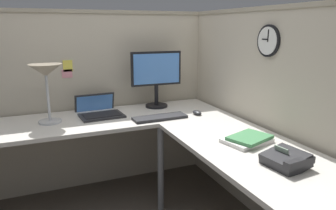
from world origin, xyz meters
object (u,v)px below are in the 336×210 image
object	(u,v)px
laptop	(99,111)
computer_mouse	(197,113)
wall_clock	(269,41)
book_stack	(248,139)
monitor	(156,75)
keyboard	(160,118)
desk_lamp_dome	(46,75)
office_phone	(287,160)

from	to	relation	value
laptop	computer_mouse	size ratio (longest dim) A/B	3.85
wall_clock	computer_mouse	bearing A→B (deg)	121.36
book_stack	wall_clock	distance (m)	0.71
monitor	wall_clock	distance (m)	1.04
book_stack	keyboard	bearing A→B (deg)	113.74
wall_clock	book_stack	bearing A→B (deg)	-142.45
computer_mouse	desk_lamp_dome	size ratio (longest dim) A/B	0.23
computer_mouse	book_stack	size ratio (longest dim) A/B	0.32
office_phone	book_stack	world-z (taller)	office_phone
laptop	wall_clock	size ratio (longest dim) A/B	1.82
keyboard	desk_lamp_dome	xyz separation A→B (m)	(-0.81, 0.23, 0.35)
office_phone	wall_clock	world-z (taller)	wall_clock
computer_mouse	laptop	bearing A→B (deg)	155.64
laptop	wall_clock	world-z (taller)	wall_clock
laptop	desk_lamp_dome	xyz separation A→B (m)	(-0.39, -0.10, 0.34)
computer_mouse	office_phone	xyz separation A→B (m)	(-0.05, -1.09, 0.02)
monitor	keyboard	world-z (taller)	monitor
book_stack	laptop	bearing A→B (deg)	124.81
laptop	keyboard	world-z (taller)	laptop
desk_lamp_dome	office_phone	world-z (taller)	desk_lamp_dome
office_phone	wall_clock	distance (m)	0.91
laptop	book_stack	xyz separation A→B (m)	(0.73, -1.05, -0.00)
book_stack	wall_clock	bearing A→B (deg)	37.55
laptop	book_stack	distance (m)	1.28
monitor	book_stack	bearing A→B (deg)	-79.72
desk_lamp_dome	office_phone	bearing A→B (deg)	-50.67
book_stack	wall_clock	xyz separation A→B (m)	(0.31, 0.24, 0.59)
laptop	monitor	bearing A→B (deg)	4.18
desk_lamp_dome	wall_clock	distance (m)	1.62
monitor	wall_clock	size ratio (longest dim) A/B	2.27
office_phone	keyboard	bearing A→B (deg)	104.27
desk_lamp_dome	wall_clock	world-z (taller)	wall_clock
monitor	computer_mouse	bearing A→B (deg)	-60.35
monitor	laptop	distance (m)	0.60
laptop	desk_lamp_dome	size ratio (longest dim) A/B	0.90
keyboard	computer_mouse	world-z (taller)	computer_mouse
computer_mouse	office_phone	world-z (taller)	office_phone
laptop	computer_mouse	world-z (taller)	laptop
wall_clock	office_phone	bearing A→B (deg)	-119.33
keyboard	wall_clock	distance (m)	0.99
computer_mouse	keyboard	bearing A→B (deg)	179.99
monitor	keyboard	distance (m)	0.49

